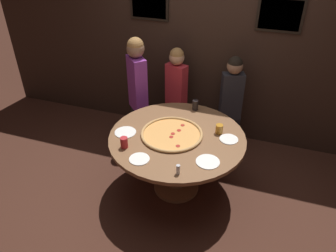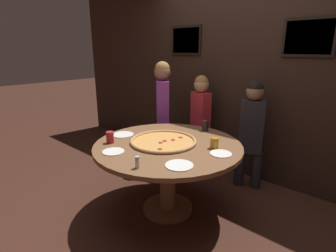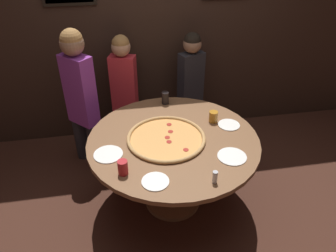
{
  "view_description": "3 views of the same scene",
  "coord_description": "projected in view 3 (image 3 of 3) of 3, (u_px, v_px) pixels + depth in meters",
  "views": [
    {
      "loc": [
        0.84,
        -2.72,
        2.72
      ],
      "look_at": [
        -0.09,
        -0.04,
        0.87
      ],
      "focal_mm": 35.0,
      "sensor_mm": 36.0,
      "label": 1
    },
    {
      "loc": [
        1.61,
        -1.8,
        1.63
      ],
      "look_at": [
        0.05,
        -0.06,
        0.94
      ],
      "focal_mm": 28.0,
      "sensor_mm": 36.0,
      "label": 2
    },
    {
      "loc": [
        -0.43,
        -2.19,
        2.36
      ],
      "look_at": [
        -0.03,
        0.06,
        0.83
      ],
      "focal_mm": 35.0,
      "sensor_mm": 36.0,
      "label": 3
    }
  ],
  "objects": [
    {
      "name": "ground_plane",
      "position": [
        173.0,
        201.0,
        3.16
      ],
      "size": [
        24.0,
        24.0,
        0.0
      ],
      "primitive_type": "plane",
      "color": "#422319"
    },
    {
      "name": "back_wall",
      "position": [
        151.0,
        25.0,
        3.52
      ],
      "size": [
        6.4,
        0.08,
        2.6
      ],
      "color": "black",
      "rests_on": "ground_plane"
    },
    {
      "name": "dining_table",
      "position": [
        173.0,
        152.0,
        2.83
      ],
      "size": [
        1.45,
        1.45,
        0.74
      ],
      "color": "brown",
      "rests_on": "ground_plane"
    },
    {
      "name": "giant_pizza",
      "position": [
        166.0,
        138.0,
        2.74
      ],
      "size": [
        0.66,
        0.66,
        0.03
      ],
      "color": "#E0994C",
      "rests_on": "dining_table"
    },
    {
      "name": "drink_cup_near_right",
      "position": [
        213.0,
        117.0,
        2.95
      ],
      "size": [
        0.08,
        0.08,
        0.1
      ],
      "primitive_type": "cylinder",
      "color": "#BC7A23",
      "rests_on": "dining_table"
    },
    {
      "name": "drink_cup_near_left",
      "position": [
        123.0,
        167.0,
        2.36
      ],
      "size": [
        0.07,
        0.07,
        0.12
      ],
      "primitive_type": "cylinder",
      "color": "#B22328",
      "rests_on": "dining_table"
    },
    {
      "name": "drink_cup_centre_back",
      "position": [
        165.0,
        98.0,
        3.22
      ],
      "size": [
        0.07,
        0.07,
        0.12
      ],
      "primitive_type": "cylinder",
      "color": "black",
      "rests_on": "dining_table"
    },
    {
      "name": "white_plate_beside_cup",
      "position": [
        232.0,
        156.0,
        2.55
      ],
      "size": [
        0.23,
        0.23,
        0.01
      ],
      "primitive_type": "cylinder",
      "color": "white",
      "rests_on": "dining_table"
    },
    {
      "name": "white_plate_near_front",
      "position": [
        229.0,
        125.0,
        2.92
      ],
      "size": [
        0.19,
        0.19,
        0.01
      ],
      "primitive_type": "cylinder",
      "color": "white",
      "rests_on": "dining_table"
    },
    {
      "name": "white_plate_far_back",
      "position": [
        108.0,
        154.0,
        2.57
      ],
      "size": [
        0.23,
        0.23,
        0.01
      ],
      "primitive_type": "cylinder",
      "color": "white",
      "rests_on": "dining_table"
    },
    {
      "name": "white_plate_left_side",
      "position": [
        155.0,
        181.0,
        2.32
      ],
      "size": [
        0.2,
        0.2,
        0.01
      ],
      "primitive_type": "cylinder",
      "color": "white",
      "rests_on": "dining_table"
    },
    {
      "name": "condiment_shaker",
      "position": [
        215.0,
        177.0,
        2.29
      ],
      "size": [
        0.04,
        0.04,
        0.1
      ],
      "color": "silver",
      "rests_on": "dining_table"
    },
    {
      "name": "diner_far_left",
      "position": [
        124.0,
        86.0,
        3.56
      ],
      "size": [
        0.35,
        0.22,
        1.31
      ],
      "rotation": [
        0.0,
        0.0,
        2.82
      ],
      "color": "#232328",
      "rests_on": "ground_plane"
    },
    {
      "name": "diner_side_right",
      "position": [
        191.0,
        82.0,
        3.65
      ],
      "size": [
        0.34,
        0.23,
        1.3
      ],
      "rotation": [
        0.0,
        0.0,
        -2.78
      ],
      "color": "#232328",
      "rests_on": "ground_plane"
    },
    {
      "name": "diner_centre_back",
      "position": [
        80.0,
        93.0,
        3.22
      ],
      "size": [
        0.35,
        0.36,
        1.48
      ],
      "rotation": [
        0.0,
        0.0,
        2.35
      ],
      "color": "#232328",
      "rests_on": "ground_plane"
    }
  ]
}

